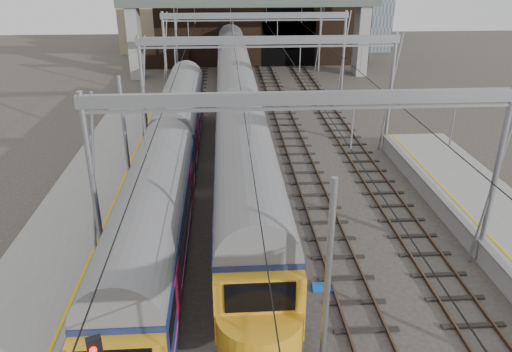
{
  "coord_description": "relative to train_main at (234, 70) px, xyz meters",
  "views": [
    {
      "loc": [
        -2.94,
        -10.19,
        12.53
      ],
      "look_at": [
        -1.46,
        12.58,
        2.4
      ],
      "focal_mm": 35.0,
      "sensor_mm": 36.0,
      "label": 1
    }
  ],
  "objects": [
    {
      "name": "tracks",
      "position": [
        2.0,
        -21.99,
        -2.59
      ],
      "size": [
        14.4,
        80.0,
        0.22
      ],
      "color": "#4C3828",
      "rests_on": "ground"
    },
    {
      "name": "retaining_wall",
      "position": [
        3.4,
        14.94,
        1.72
      ],
      "size": [
        28.0,
        2.75,
        9.0
      ],
      "color": "#312016",
      "rests_on": "ground"
    },
    {
      "name": "overhead_line",
      "position": [
        2.0,
        -15.51,
        3.96
      ],
      "size": [
        16.8,
        80.0,
        8.0
      ],
      "color": "gray",
      "rests_on": "ground"
    },
    {
      "name": "overbridge",
      "position": [
        2.0,
        9.01,
        4.66
      ],
      "size": [
        28.0,
        3.0,
        9.25
      ],
      "color": "gray",
      "rests_on": "ground"
    },
    {
      "name": "train_second",
      "position": [
        -4.0,
        -21.28,
        -0.18
      ],
      "size": [
        2.71,
        31.38,
        4.69
      ],
      "color": "black",
      "rests_on": "ground"
    },
    {
      "name": "train_main",
      "position": [
        0.0,
        0.0,
        0.0
      ],
      "size": [
        3.0,
        69.3,
        5.09
      ],
      "color": "black",
      "rests_on": "ground"
    },
    {
      "name": "equip_cover_b",
      "position": [
        1.15,
        -32.01,
        -2.56
      ],
      "size": [
        0.92,
        0.71,
        0.1
      ],
      "primitive_type": "cube",
      "rotation": [
        0.0,
        0.0,
        0.13
      ],
      "color": "#175DB1",
      "rests_on": "ground"
    },
    {
      "name": "equip_cover_a",
      "position": [
        2.89,
        -30.56,
        -2.56
      ],
      "size": [
        0.91,
        0.68,
        0.1
      ],
      "primitive_type": "cube",
      "rotation": [
        0.0,
        0.0,
        -0.1
      ],
      "color": "#175DB1",
      "rests_on": "ground"
    }
  ]
}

